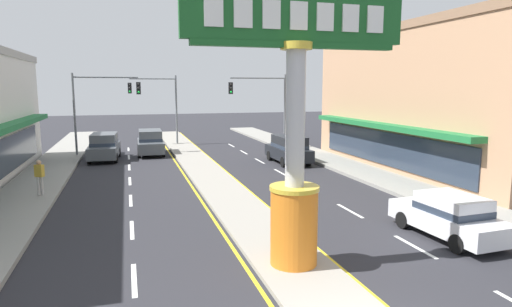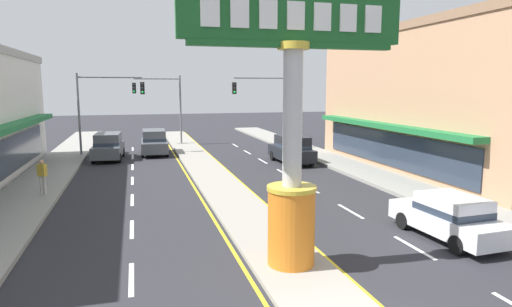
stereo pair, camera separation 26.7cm
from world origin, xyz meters
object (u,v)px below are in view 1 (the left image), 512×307
Objects in this scene: district_sign at (295,141)px; traffic_light_right_side at (265,99)px; suv_mid_left_lane at (150,142)px; traffic_light_median_far at (159,98)px; pedestrian_far_side at (40,175)px; suv_near_right_lane at (289,149)px; sedan_near_left_lane at (449,216)px; storefront_right at (445,100)px; suv_far_right_lane at (104,146)px; traffic_light_left_side at (99,100)px.

district_sign reaches higher than traffic_light_right_side.
suv_mid_left_lane is (-2.79, 23.32, -2.70)m from district_sign.
traffic_light_median_far is 19.44m from pedestrian_far_side.
pedestrian_far_side is at bearing 128.17° from district_sign.
suv_near_right_lane is 1.00× the size of suv_mid_left_lane.
traffic_light_right_side is 1.41× the size of sedan_near_left_lane.
suv_near_right_lane is 15.76m from sedan_near_left_lane.
district_sign is 0.41× the size of storefront_right.
sedan_near_left_lane is at bearing -90.73° from traffic_light_right_side.
suv_far_right_lane is 1.02× the size of suv_mid_left_lane.
suv_mid_left_lane is 13.79m from pedestrian_far_side.
suv_near_right_lane is (12.46, -6.84, -3.26)m from traffic_light_left_side.
storefront_right is 4.00× the size of suv_far_right_lane.
suv_near_right_lane is 1.05× the size of sedan_near_left_lane.
traffic_light_median_far is at bearing 69.28° from pedestrian_far_side.
storefront_right reaches higher than traffic_light_right_side.
pedestrian_far_side is (-2.07, -12.76, -3.12)m from traffic_light_left_side.
storefront_right is 23.18m from suv_far_right_lane.
district_sign is at bearing -74.83° from traffic_light_left_side.
suv_near_right_lane is at bearing 150.81° from storefront_right.
traffic_light_right_side reaches higher than suv_far_right_lane.
storefront_right reaches higher than traffic_light_left_side.
traffic_light_left_side is 3.75m from suv_far_right_lane.
storefront_right is 11.28× the size of pedestrian_far_side.
traffic_light_left_side is at bearing 151.25° from suv_near_right_lane.
district_sign is 24.36m from traffic_light_left_side.
suv_near_right_lane is (6.09, 16.67, -2.70)m from district_sign.
traffic_light_right_side is at bearing -1.46° from suv_mid_left_lane.
traffic_light_right_side is at bearing 74.57° from district_sign.
suv_far_right_lane is at bearing 77.81° from pedestrian_far_side.
traffic_light_right_side is 9.79m from traffic_light_median_far.
suv_near_right_lane and suv_far_right_lane have the same top height.
district_sign is 1.66× the size of suv_mid_left_lane.
traffic_light_median_far is 14.66m from suv_near_right_lane.
traffic_light_median_far is 6.37m from suv_mid_left_lane.
district_sign is 17.95m from suv_near_right_lane.
traffic_light_median_far is 1.34× the size of suv_mid_left_lane.
traffic_light_left_side is 1.00× the size of traffic_light_median_far.
traffic_light_left_side is at bearing 178.11° from traffic_light_right_side.
storefront_right is at bearing 39.04° from district_sign.
district_sign is 22.67m from suv_far_right_lane.
traffic_light_right_side is 1.00× the size of traffic_light_median_far.
pedestrian_far_side is at bearing -157.81° from suv_near_right_lane.
sedan_near_left_lane is (12.17, -20.76, -0.20)m from suv_far_right_lane.
storefront_right is 24.03m from traffic_light_left_side.
traffic_light_right_side is 22.44m from sedan_near_left_lane.
suv_far_right_lane is 11.18m from pedestrian_far_side.
sedan_near_left_lane is (0.00, -15.75, -0.20)m from suv_near_right_lane.
suv_near_right_lane reaches higher than sedan_near_left_lane.
traffic_light_median_far is at bearing 134.12° from storefront_right.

